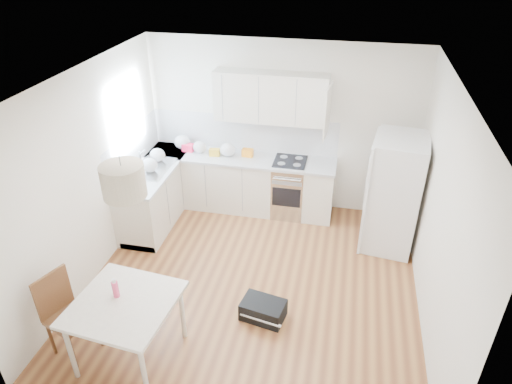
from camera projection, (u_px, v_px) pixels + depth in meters
floor at (253, 282)px, 6.04m from camera, size 4.20×4.20×0.00m
ceiling at (252, 82)px, 4.67m from camera, size 4.20×4.20×0.00m
wall_back at (281, 127)px, 7.12m from camera, size 4.20×0.00×4.20m
wall_left at (90, 177)px, 5.73m from camera, size 0.00×4.20×4.20m
wall_right at (440, 215)px, 4.98m from camera, size 0.00×4.20×4.20m
window_glassblock at (127, 115)px, 6.50m from camera, size 0.02×1.00×1.00m
cabinets_back at (241, 183)px, 7.44m from camera, size 3.00×0.60×0.88m
cabinets_left at (157, 194)px, 7.15m from camera, size 0.60×1.80×0.88m
counter_back at (240, 158)px, 7.21m from camera, size 3.02×0.64×0.04m
counter_left at (154, 168)px, 6.92m from camera, size 0.64×1.82×0.04m
backsplash_back at (244, 133)px, 7.30m from camera, size 3.00×0.01×0.58m
backsplash_left at (133, 148)px, 6.81m from camera, size 0.01×1.80×0.58m
upper_cabinets at (271, 98)px, 6.75m from camera, size 1.70×0.32×0.75m
range_oven at (289, 188)px, 7.30m from camera, size 0.50×0.61×0.88m
sink at (153, 168)px, 6.87m from camera, size 0.50×0.80×0.16m
refrigerator at (395, 194)px, 6.38m from camera, size 0.91×0.93×1.67m
dining_table at (125, 309)px, 4.67m from camera, size 1.09×1.09×0.79m
dining_chair at (70, 317)px, 4.84m from camera, size 0.53×0.53×0.98m
drink_bottle at (115, 288)px, 4.64m from camera, size 0.09×0.09×0.23m
gym_bag at (263, 310)px, 5.45m from camera, size 0.56×0.42×0.23m
pendant_lamp at (123, 181)px, 3.94m from camera, size 0.46×0.46×0.30m
grocery_bag_a at (182, 142)px, 7.41m from camera, size 0.26×0.22×0.23m
grocery_bag_b at (200, 147)px, 7.28m from camera, size 0.22×0.18×0.19m
grocery_bag_c at (228, 150)px, 7.17m from camera, size 0.24×0.21×0.22m
grocery_bag_d at (157, 155)px, 7.01m from camera, size 0.24×0.20×0.21m
grocery_bag_e at (150, 165)px, 6.71m from camera, size 0.24×0.20×0.22m
snack_orange at (248, 153)px, 7.19m from camera, size 0.18×0.12×0.12m
snack_yellow at (215, 152)px, 7.21m from camera, size 0.17×0.12×0.11m
snack_red at (188, 148)px, 7.35m from camera, size 0.18×0.12×0.12m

